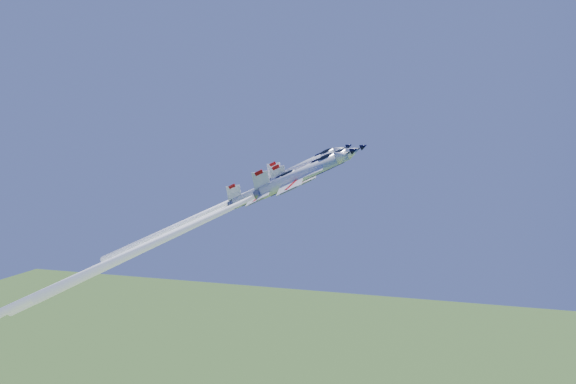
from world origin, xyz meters
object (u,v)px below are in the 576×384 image
(jet_left, at_px, (228,203))
(jet_lead, at_px, (184,230))
(jet_right, at_px, (194,225))
(jet_slot, at_px, (151,243))

(jet_left, bearing_deg, jet_lead, -66.76)
(jet_right, bearing_deg, jet_left, 167.10)
(jet_right, bearing_deg, jet_slot, -132.27)
(jet_lead, distance_m, jet_right, 11.38)
(jet_lead, bearing_deg, jet_right, 24.24)
(jet_left, xyz_separation_m, jet_right, (-0.34, -13.73, -2.25))
(jet_lead, xyz_separation_m, jet_left, (6.81, 4.73, 4.82))
(jet_left, bearing_deg, jet_slot, -75.70)
(jet_right, relative_size, jet_slot, 0.91)
(jet_lead, relative_size, jet_right, 1.20)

